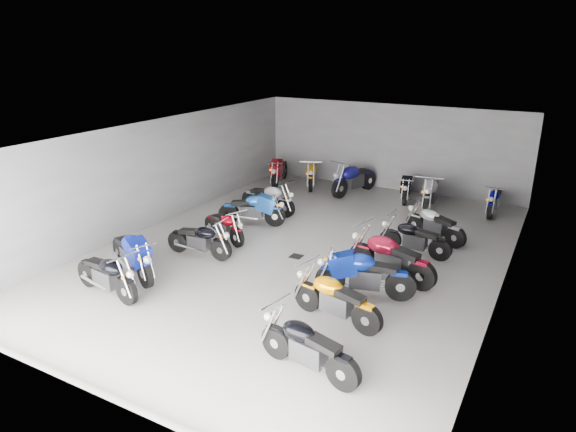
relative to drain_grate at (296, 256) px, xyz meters
The scene contains 24 objects.
ground 0.50m from the drain_grate, 90.00° to the left, with size 14.00×14.00×0.00m, color #9E9B96.
wall_back 7.67m from the drain_grate, 90.00° to the left, with size 10.00×0.10×3.20m, color gray.
wall_left 5.27m from the drain_grate, behind, with size 0.10×14.00×3.20m, color gray.
wall_right 5.27m from the drain_grate, ahead, with size 0.10×14.00×3.20m, color gray.
ceiling 3.25m from the drain_grate, 90.00° to the left, with size 10.00×14.00×0.04m, color black.
drain_grate is the anchor object (origin of this frame).
motorcycle_left_a 4.79m from the drain_grate, 124.16° to the right, with size 2.07×0.50×0.91m.
motorcycle_left_b 4.17m from the drain_grate, 134.93° to the right, with size 2.16×1.09×1.01m.
motorcycle_left_c 2.58m from the drain_grate, 151.84° to the right, with size 1.94×0.41×0.85m.
motorcycle_left_d 2.37m from the drain_grate, behind, with size 1.77×0.76×0.81m.
motorcycle_left_e 2.81m from the drain_grate, 147.09° to the left, with size 2.02×0.85×0.92m.
motorcycle_left_f 3.70m from the drain_grate, 132.60° to the left, with size 2.11×0.48×0.93m.
motorcycle_right_a 4.99m from the drain_grate, 59.83° to the right, with size 2.04×0.54×0.90m.
motorcycle_right_b 3.40m from the drain_grate, 48.44° to the right, with size 2.08×0.58×0.92m.
motorcycle_right_c 2.71m from the drain_grate, 27.91° to the right, with size 2.17×0.80×0.98m.
motorcycle_right_d 2.63m from the drain_grate, ahead, with size 2.29×0.67×1.02m.
motorcycle_right_e 3.15m from the drain_grate, 31.05° to the left, with size 1.95×0.40×0.86m.
motorcycle_right_f 4.13m from the drain_grate, 45.56° to the left, with size 1.88×0.91×0.88m.
motorcycle_back_a 7.22m from the drain_grate, 123.49° to the left, with size 0.82×2.19×0.99m.
motorcycle_back_b 6.79m from the drain_grate, 113.11° to the left, with size 1.00×2.01×0.94m.
motorcycle_back_c 6.25m from the drain_grate, 98.12° to the left, with size 0.87×2.31×1.05m.
motorcycle_back_d 6.46m from the drain_grate, 80.36° to the left, with size 0.53×1.99×0.88m.
motorcycle_back_e 6.20m from the drain_grate, 70.83° to the left, with size 0.53×2.31×1.02m.
motorcycle_back_f 7.43m from the drain_grate, 57.37° to the left, with size 0.37×1.92×0.84m.
Camera 1 is at (5.84, -11.52, 5.46)m, focal length 32.00 mm.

